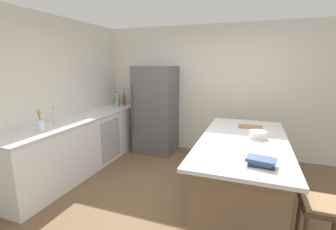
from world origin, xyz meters
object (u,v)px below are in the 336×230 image
(hot_sauce_bottle, at_px, (118,102))
(cookbook_stack, at_px, (261,162))
(cutting_board, at_px, (250,127))
(sink_faucet, at_px, (54,114))
(vinegar_bottle, at_px, (124,100))
(kitchen_island, at_px, (241,172))
(refrigerator, at_px, (156,110))
(soda_bottle, at_px, (124,98))
(mixing_bowl, at_px, (258,135))
(gin_bottle, at_px, (117,101))
(flower_vase, at_px, (40,124))
(bar_stool, at_px, (323,214))

(hot_sauce_bottle, relative_size, cookbook_stack, 0.81)
(cookbook_stack, height_order, cutting_board, cookbook_stack)
(sink_faucet, distance_m, cutting_board, 2.96)
(vinegar_bottle, bearing_deg, sink_faucet, -93.80)
(cookbook_stack, bearing_deg, kitchen_island, 103.61)
(kitchen_island, height_order, refrigerator, refrigerator)
(soda_bottle, distance_m, mixing_bowl, 3.22)
(refrigerator, xyz_separation_m, cutting_board, (1.89, -0.83, 0.01))
(vinegar_bottle, xyz_separation_m, cutting_board, (2.67, -0.88, -0.13))
(gin_bottle, relative_size, cutting_board, 0.95)
(cutting_board, bearing_deg, flower_vase, -153.69)
(flower_vase, distance_m, soda_bottle, 2.31)
(cookbook_stack, distance_m, cutting_board, 1.41)
(sink_faucet, distance_m, vinegar_bottle, 1.85)
(hot_sauce_bottle, height_order, mixing_bowl, hot_sauce_bottle)
(flower_vase, bearing_deg, mixing_bowl, 16.17)
(gin_bottle, bearing_deg, vinegar_bottle, 73.39)
(flower_vase, height_order, vinegar_bottle, flower_vase)
(bar_stool, xyz_separation_m, gin_bottle, (-3.38, 2.12, 0.53))
(hot_sauce_bottle, distance_m, cookbook_stack, 3.62)
(mixing_bowl, distance_m, cutting_board, 0.53)
(sink_faucet, height_order, hot_sauce_bottle, sink_faucet)
(vinegar_bottle, xyz_separation_m, mixing_bowl, (2.77, -1.39, -0.10))
(kitchen_island, relative_size, refrigerator, 1.24)
(cookbook_stack, bearing_deg, bar_stool, -2.48)
(refrigerator, distance_m, hot_sauce_bottle, 0.88)
(soda_bottle, bearing_deg, hot_sauce_bottle, -96.17)
(bar_stool, xyz_separation_m, vinegar_bottle, (-3.33, 2.30, 0.51))
(soda_bottle, xyz_separation_m, gin_bottle, (0.02, -0.29, -0.01))
(refrigerator, bearing_deg, gin_bottle, -170.44)
(hot_sauce_bottle, bearing_deg, refrigerator, 3.16)
(flower_vase, distance_m, gin_bottle, 2.02)
(flower_vase, distance_m, cookbook_stack, 2.80)
(gin_bottle, distance_m, cutting_board, 2.81)
(flower_vase, height_order, cutting_board, flower_vase)
(soda_bottle, xyz_separation_m, cutting_board, (2.74, -0.98, -0.16))
(cutting_board, bearing_deg, sink_faucet, -160.94)
(kitchen_island, bearing_deg, bar_stool, -47.48)
(gin_bottle, xyz_separation_m, cookbook_stack, (2.84, -2.10, -0.12))
(refrigerator, height_order, sink_faucet, refrigerator)
(kitchen_island, bearing_deg, gin_bottle, 153.50)
(sink_faucet, bearing_deg, hot_sauce_bottle, 88.99)
(cookbook_stack, bearing_deg, refrigerator, 131.93)
(bar_stool, relative_size, gin_bottle, 1.97)
(soda_bottle, height_order, vinegar_bottle, soda_bottle)
(refrigerator, relative_size, cookbook_stack, 6.36)
(hot_sauce_bottle, distance_m, cutting_board, 2.87)
(kitchen_island, height_order, bar_stool, kitchen_island)
(hot_sauce_bottle, xyz_separation_m, gin_bottle, (0.04, -0.09, 0.04))
(sink_faucet, bearing_deg, mixing_bowl, 8.80)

